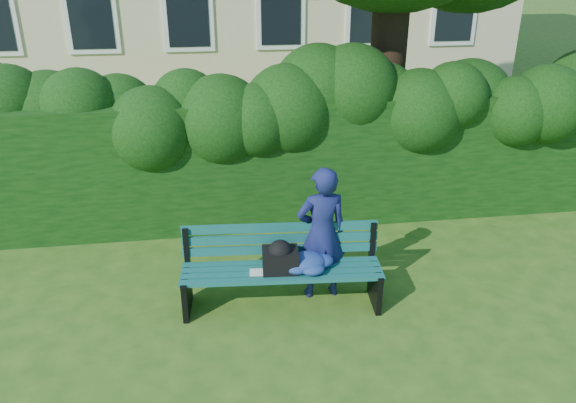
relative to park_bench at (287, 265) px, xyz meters
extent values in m
plane|color=#2E5818|center=(0.11, 0.08, -0.50)|extent=(80.00, 80.00, 0.00)
cube|color=white|center=(-3.49, 10.06, 1.50)|extent=(1.30, 0.08, 1.60)
cube|color=black|center=(-3.49, 10.02, 1.50)|extent=(1.05, 0.04, 1.35)
cube|color=white|center=(-1.09, 10.06, 1.50)|extent=(1.30, 0.08, 1.60)
cube|color=black|center=(-1.09, 10.02, 1.50)|extent=(1.05, 0.04, 1.35)
cube|color=white|center=(1.31, 10.06, 1.50)|extent=(1.30, 0.08, 1.60)
cube|color=black|center=(1.31, 10.02, 1.50)|extent=(1.05, 0.04, 1.35)
cube|color=white|center=(3.71, 10.06, 1.50)|extent=(1.30, 0.08, 1.60)
cube|color=black|center=(3.71, 10.02, 1.50)|extent=(1.05, 0.04, 1.35)
cube|color=white|center=(6.11, 10.06, 1.50)|extent=(1.30, 0.08, 1.60)
cube|color=black|center=(6.11, 10.02, 1.50)|extent=(1.05, 0.04, 1.35)
cube|color=black|center=(0.11, 2.28, 0.40)|extent=(10.00, 1.00, 1.80)
cylinder|color=black|center=(1.98, 3.04, 1.81)|extent=(0.54, 0.54, 4.63)
cube|color=#11564C|center=(-0.08, -0.22, -0.05)|extent=(2.17, 0.27, 0.04)
cube|color=#11564C|center=(-0.07, -0.10, -0.05)|extent=(2.17, 0.27, 0.04)
cube|color=#11564C|center=(-0.06, 0.02, -0.05)|extent=(2.17, 0.27, 0.04)
cube|color=#11564C|center=(-0.05, 0.14, -0.05)|extent=(2.17, 0.27, 0.04)
cube|color=#11564C|center=(-0.04, 0.22, 0.08)|extent=(2.16, 0.21, 0.10)
cube|color=#11564C|center=(-0.04, 0.23, 0.21)|extent=(2.16, 0.21, 0.10)
cube|color=#11564C|center=(-0.04, 0.24, 0.34)|extent=(2.16, 0.21, 0.10)
cube|color=black|center=(-1.09, 0.04, -0.28)|extent=(0.10, 0.50, 0.44)
cube|color=black|center=(-1.07, 0.30, 0.15)|extent=(0.06, 0.06, 0.45)
cube|color=black|center=(-1.10, -0.01, -0.06)|extent=(0.09, 0.42, 0.05)
cube|color=black|center=(0.97, -0.12, -0.28)|extent=(0.10, 0.50, 0.44)
cube|color=black|center=(0.99, 0.14, 0.15)|extent=(0.06, 0.06, 0.45)
cube|color=black|center=(0.96, -0.17, -0.06)|extent=(0.09, 0.42, 0.05)
cube|color=white|center=(-0.32, -0.07, -0.02)|extent=(0.19, 0.14, 0.02)
cube|color=black|center=(-0.08, -0.04, 0.09)|extent=(0.40, 0.32, 0.24)
imported|color=navy|center=(0.41, 0.16, 0.27)|extent=(0.59, 0.41, 1.55)
camera|label=1|loc=(-0.76, -5.21, 3.11)|focal=35.00mm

